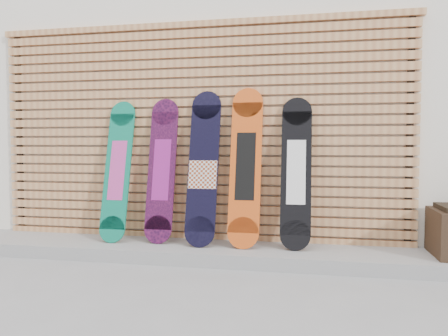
{
  "coord_description": "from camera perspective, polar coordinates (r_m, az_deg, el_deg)",
  "views": [
    {
      "loc": [
        0.97,
        -3.29,
        1.07
      ],
      "look_at": [
        0.17,
        0.75,
        0.85
      ],
      "focal_mm": 35.0,
      "sensor_mm": 36.0,
      "label": 1
    }
  ],
  "objects": [
    {
      "name": "slat_wall",
      "position": [
        4.41,
        -3.57,
        4.84
      ],
      "size": [
        4.26,
        0.08,
        2.29
      ],
      "color": "#BF804F",
      "rests_on": "ground"
    },
    {
      "name": "snowboard_4",
      "position": [
        4.07,
        9.41,
        -0.53
      ],
      "size": [
        0.28,
        0.35,
        1.4
      ],
      "color": "black",
      "rests_on": "concrete_step"
    },
    {
      "name": "ground",
      "position": [
        3.59,
        -5.18,
        -14.27
      ],
      "size": [
        80.0,
        80.0,
        0.0
      ],
      "primitive_type": "plane",
      "color": "gray",
      "rests_on": "ground"
    },
    {
      "name": "concrete_step",
      "position": [
        4.25,
        -4.53,
        -10.71
      ],
      "size": [
        4.6,
        0.7,
        0.12
      ],
      "primitive_type": "cube",
      "color": "gray",
      "rests_on": "ground"
    },
    {
      "name": "snowboard_1",
      "position": [
        4.33,
        -8.14,
        -0.22
      ],
      "size": [
        0.27,
        0.32,
        1.41
      ],
      "color": "black",
      "rests_on": "concrete_step"
    },
    {
      "name": "snowboard_3",
      "position": [
        4.1,
        2.83,
        0.23
      ],
      "size": [
        0.29,
        0.37,
        1.5
      ],
      "color": "#D55016",
      "rests_on": "concrete_step"
    },
    {
      "name": "snowboard_0",
      "position": [
        4.48,
        -13.72,
        -0.29
      ],
      "size": [
        0.26,
        0.37,
        1.4
      ],
      "color": "#0C7358",
      "rests_on": "concrete_step"
    },
    {
      "name": "snowboard_2",
      "position": [
        4.17,
        -2.73,
        -0.01
      ],
      "size": [
        0.29,
        0.39,
        1.48
      ],
      "color": "black",
      "rests_on": "concrete_step"
    },
    {
      "name": "building",
      "position": [
        6.85,
        7.26,
        9.13
      ],
      "size": [
        12.0,
        5.0,
        3.6
      ],
      "primitive_type": "cube",
      "color": "white",
      "rests_on": "ground"
    }
  ]
}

